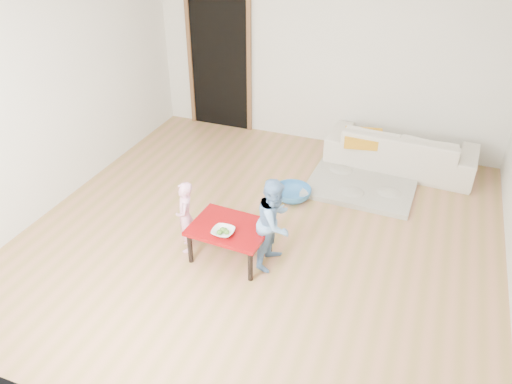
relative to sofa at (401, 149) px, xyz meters
The scene contains 13 objects.
floor 2.39m from the sofa, 120.36° to the right, with size 5.00×5.00×0.01m, color #A07F44.
back_wall 1.64m from the sofa, 159.45° to the left, with size 5.00×0.02×2.60m, color silver.
left_wall 4.35m from the sofa, 151.02° to the right, with size 0.02×5.00×2.60m, color silver.
doorway 2.93m from the sofa, behind, with size 1.02×0.08×2.11m, color brown, non-canonical shape.
sofa is the anchor object (origin of this frame).
cushion 0.54m from the sofa, 159.65° to the right, with size 0.49×0.43×0.13m, color orange.
red_table 2.89m from the sofa, 118.20° to the right, with size 0.77×0.58×0.38m, color maroon, non-canonical shape.
bowl 3.02m from the sofa, 117.08° to the right, with size 0.22×0.22×0.05m, color white.
broccoli 3.02m from the sofa, 117.08° to the right, with size 0.12×0.12×0.06m, color #2D5919, non-canonical shape.
child_pink 3.17m from the sofa, 125.55° to the right, with size 0.29×0.19×0.79m, color pink.
child_blue 2.63m from the sofa, 110.67° to the right, with size 0.47×0.36×0.96m, color #5887CC.
basin 1.69m from the sofa, 131.06° to the right, with size 0.46×0.46×0.14m, color teal.
blanket 0.81m from the sofa, 118.02° to the right, with size 1.30×1.08×0.06m, color #B3B09E, non-canonical shape.
Camera 1 is at (1.51, -4.16, 3.30)m, focal length 35.00 mm.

